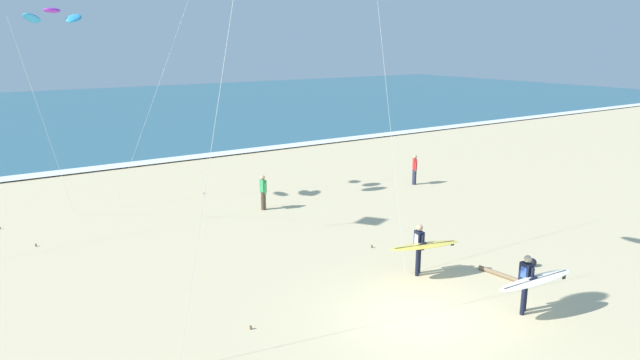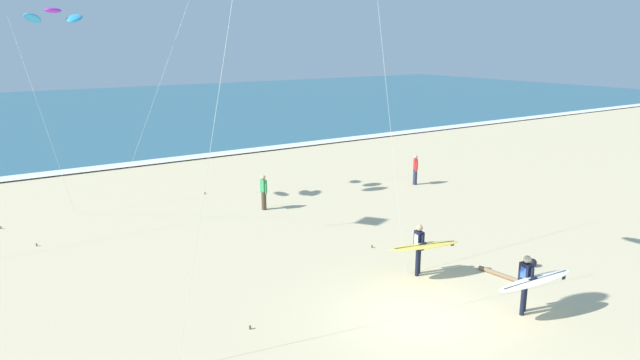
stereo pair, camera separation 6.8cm
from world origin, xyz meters
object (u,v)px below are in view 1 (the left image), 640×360
object	(u,v)px
surfer_lead	(422,246)
driftwood_log	(500,274)
beach_ball	(532,262)
kite_arc_violet_near	(52,16)
bystander_red_top	(415,169)
bystander_green_top	(263,192)
surfer_trailing	(531,280)

from	to	relation	value
surfer_lead	driftwood_log	world-z (taller)	surfer_lead
surfer_lead	beach_ball	xyz separation A→B (m)	(3.72, -1.48, -0.91)
kite_arc_violet_near	bystander_red_top	xyz separation A→B (m)	(15.99, -4.58, -7.54)
bystander_red_top	bystander_green_top	world-z (taller)	same
surfer_trailing	driftwood_log	size ratio (longest dim) A/B	1.62
surfer_trailing	driftwood_log	world-z (taller)	surfer_trailing
surfer_trailing	bystander_red_top	size ratio (longest dim) A/B	1.55
surfer_trailing	beach_ball	distance (m)	3.89
bystander_red_top	bystander_green_top	distance (m)	8.80
surfer_trailing	bystander_red_top	bearing A→B (deg)	59.06
surfer_lead	beach_ball	bearing A→B (deg)	-21.64
kite_arc_violet_near	surfer_trailing	bearing A→B (deg)	-63.86
bystander_red_top	beach_ball	world-z (taller)	bystander_red_top
bystander_red_top	driftwood_log	size ratio (longest dim) A/B	1.04
surfer_lead	surfer_trailing	size ratio (longest dim) A/B	1.01
kite_arc_violet_near	bystander_red_top	distance (m)	18.26
surfer_lead	bystander_red_top	bearing A→B (deg)	47.87
bystander_green_top	beach_ball	size ratio (longest dim) A/B	5.68
surfer_trailing	bystander_green_top	size ratio (longest dim) A/B	1.55
kite_arc_violet_near	bystander_green_top	size ratio (longest dim) A/B	5.46
bystander_green_top	driftwood_log	world-z (taller)	bystander_green_top
kite_arc_violet_near	beach_ball	xyz separation A→B (m)	(11.56, -15.05, -8.21)
bystander_green_top	bystander_red_top	bearing A→B (deg)	-2.53
kite_arc_violet_near	beach_ball	distance (m)	20.68
surfer_lead	driftwood_log	size ratio (longest dim) A/B	1.63
bystander_green_top	beach_ball	bearing A→B (deg)	-68.12
surfer_lead	kite_arc_violet_near	size ratio (longest dim) A/B	0.29
surfer_trailing	beach_ball	size ratio (longest dim) A/B	8.82
surfer_trailing	bystander_red_top	xyz separation A→B (m)	(7.56, 12.61, -0.24)
bystander_red_top	surfer_trailing	bearing A→B (deg)	-120.94
surfer_lead	kite_arc_violet_near	distance (m)	17.30
surfer_trailing	beach_ball	bearing A→B (deg)	34.21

